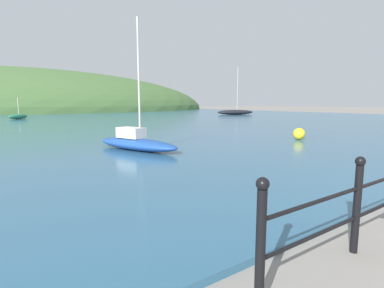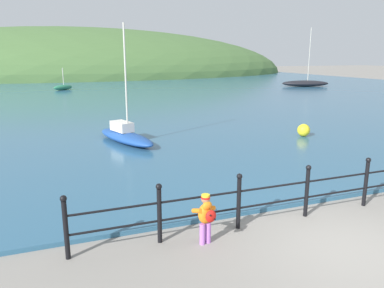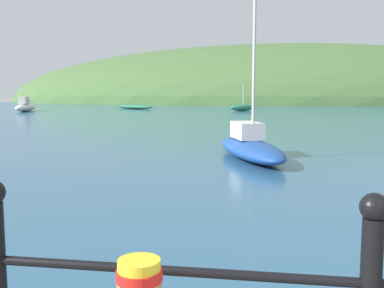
{
  "view_description": "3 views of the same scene",
  "coord_description": "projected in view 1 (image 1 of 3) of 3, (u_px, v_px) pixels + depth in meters",
  "views": [
    {
      "loc": [
        -6.95,
        -0.19,
        1.85
      ],
      "look_at": [
        -2.31,
        6.36,
        0.72
      ],
      "focal_mm": 28.0,
      "sensor_mm": 36.0,
      "label": 1
    },
    {
      "loc": [
        -5.08,
        -4.96,
        3.57
      ],
      "look_at": [
        -1.46,
        4.56,
        1.14
      ],
      "focal_mm": 35.0,
      "sensor_mm": 36.0,
      "label": 2
    },
    {
      "loc": [
        -2.04,
        -0.4,
        1.62
      ],
      "look_at": [
        -3.08,
        6.13,
        0.85
      ],
      "focal_mm": 42.0,
      "sensor_mm": 36.0,
      "label": 3
    }
  ],
  "objects": [
    {
      "name": "water",
      "position": [
        64.0,
        120.0,
        30.23
      ],
      "size": [
        80.0,
        60.0,
        0.1
      ],
      "primitive_type": "cube",
      "color": "#2D5B7A",
      "rests_on": "ground"
    },
    {
      "name": "far_hillside",
      "position": [
        22.0,
        111.0,
        59.66
      ],
      "size": [
        82.27,
        45.25,
        16.85
      ],
      "color": "#476B38",
      "rests_on": "ground"
    },
    {
      "name": "boat_blue_hull",
      "position": [
        235.0,
        112.0,
        41.35
      ],
      "size": [
        5.51,
        3.51,
        6.38
      ],
      "color": "black",
      "rests_on": "water"
    },
    {
      "name": "boat_green_fishing",
      "position": [
        18.0,
        116.0,
        30.66
      ],
      "size": [
        2.12,
        1.69,
        2.2
      ],
      "color": "#287551",
      "rests_on": "water"
    },
    {
      "name": "boat_far_right",
      "position": [
        136.0,
        142.0,
        10.98
      ],
      "size": [
        2.13,
        3.96,
        4.65
      ],
      "color": "#1E4793",
      "rests_on": "water"
    },
    {
      "name": "mooring_buoy",
      "position": [
        299.0,
        134.0,
        13.95
      ],
      "size": [
        0.54,
        0.54,
        0.54
      ],
      "primitive_type": "sphere",
      "color": "yellow",
      "rests_on": "water"
    }
  ]
}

